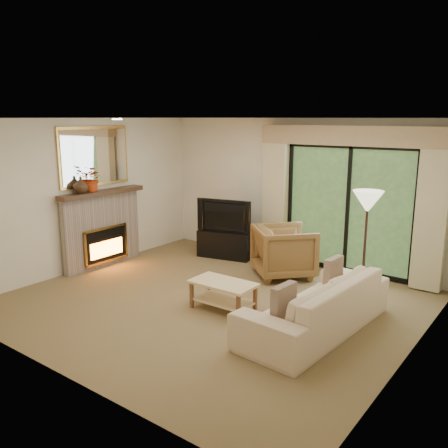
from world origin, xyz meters
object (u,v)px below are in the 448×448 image
Objects in this scene: armchair at (284,251)px; sofa at (316,304)px; media_console at (226,244)px; coffee_table at (223,296)px.

sofa is (1.35, -1.57, -0.09)m from armchair.
media_console reaches higher than coffee_table.
armchair is at bearing 91.32° from coffee_table.
armchair reaches higher than media_console.
armchair is at bearing -135.11° from sofa.
armchair is 2.07m from sofa.
sofa is 2.61× the size of coffee_table.
media_console is at bearing 125.28° from coffee_table.
sofa is 1.32m from coffee_table.
sofa is at bearing 8.25° from coffee_table.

